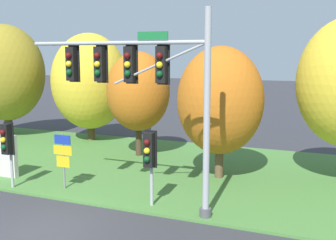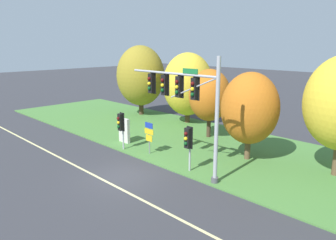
{
  "view_description": "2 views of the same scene",
  "coord_description": "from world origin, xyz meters",
  "views": [
    {
      "loc": [
        8.6,
        -10.01,
        5.51
      ],
      "look_at": [
        3.01,
        3.3,
        3.24
      ],
      "focal_mm": 45.0,
      "sensor_mm": 36.0,
      "label": 1
    },
    {
      "loc": [
        14.74,
        -10.75,
        7.58
      ],
      "look_at": [
        0.48,
        3.27,
        2.91
      ],
      "focal_mm": 35.0,
      "sensor_mm": 36.0,
      "label": 2
    }
  ],
  "objects": [
    {
      "name": "ground_plane",
      "position": [
        0.0,
        0.0,
        0.0
      ],
      "size": [
        160.0,
        160.0,
        0.0
      ],
      "primitive_type": "plane",
      "color": "#333338"
    },
    {
      "name": "grass_verge",
      "position": [
        0.0,
        8.25,
        0.05
      ],
      "size": [
        48.0,
        11.5,
        0.1
      ],
      "primitive_type": "cube",
      "color": "#477A38",
      "rests_on": "ground"
    },
    {
      "name": "traffic_signal_mast",
      "position": [
        2.25,
        2.88,
        4.62
      ],
      "size": [
        6.97,
        0.49,
        6.88
      ],
      "color": "#9EA0A5",
      "rests_on": "grass_verge"
    },
    {
      "name": "pedestrian_signal_near_kerb",
      "position": [
        2.42,
        3.02,
        2.05
      ],
      "size": [
        0.46,
        0.55,
        2.76
      ],
      "color": "#9EA0A5",
      "rests_on": "grass_verge"
    },
    {
      "name": "pedestrian_signal_further_along",
      "position": [
        -3.72,
        2.68,
        2.02
      ],
      "size": [
        0.46,
        0.55,
        2.72
      ],
      "color": "#9EA0A5",
      "rests_on": "grass_verge"
    },
    {
      "name": "route_sign_post",
      "position": [
        -1.67,
        3.55,
        1.52
      ],
      "size": [
        0.88,
        0.08,
        2.26
      ],
      "color": "slate",
      "rests_on": "grass_verge"
    },
    {
      "name": "tree_nearest_road",
      "position": [
        -12.1,
        11.56,
        4.26
      ],
      "size": [
        5.07,
        5.07,
        7.34
      ],
      "color": "#423021",
      "rests_on": "grass_verge"
    },
    {
      "name": "tree_left_of_mast",
      "position": [
        -6.11,
        12.38,
        3.81
      ],
      "size": [
        4.77,
        4.77,
        6.7
      ],
      "color": "#4C3823",
      "rests_on": "grass_verge"
    },
    {
      "name": "tree_behind_signpost",
      "position": [
        -1.44,
        9.82,
        3.54
      ],
      "size": [
        3.36,
        3.36,
        5.56
      ],
      "color": "#423021",
      "rests_on": "grass_verge"
    },
    {
      "name": "tree_mid_verge",
      "position": [
        3.69,
        7.5,
        3.52
      ],
      "size": [
        3.74,
        3.74,
        5.76
      ],
      "color": "brown",
      "rests_on": "grass_verge"
    },
    {
      "name": "info_kiosk",
      "position": [
        -5.06,
        3.96,
        1.04
      ],
      "size": [
        1.1,
        0.24,
        1.9
      ],
      "color": "beige",
      "rests_on": "grass_verge"
    }
  ]
}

